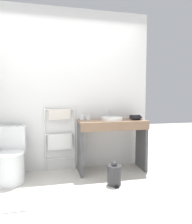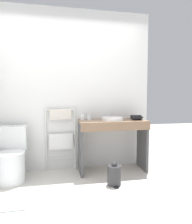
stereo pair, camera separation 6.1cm
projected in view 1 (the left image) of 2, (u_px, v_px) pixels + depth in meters
ground_plane at (88, 212)px, 2.10m from camera, size 12.00×12.00×0.00m
wall_back at (73, 90)px, 3.36m from camera, size 2.61×0.12×2.64m
toilet at (11, 159)px, 2.85m from camera, size 0.39×0.53×0.79m
towel_radiator at (60, 133)px, 3.26m from camera, size 0.50×0.06×1.05m
vanity_counter at (112, 136)px, 3.22m from camera, size 1.08×0.47×0.84m
sink_basin at (112, 118)px, 3.21m from camera, size 0.35×0.35×0.06m
faucet at (109, 113)px, 3.39m from camera, size 0.02×0.10×0.16m
cup_near_wall at (82, 117)px, 3.25m from camera, size 0.07×0.07×0.09m
cup_near_edge at (89, 117)px, 3.24m from camera, size 0.08×0.08×0.08m
hair_dryer at (136, 117)px, 3.25m from camera, size 0.19×0.17×0.08m
trash_bin at (114, 174)px, 2.76m from camera, size 0.19×0.22×0.33m
bath_mat at (2, 205)px, 2.23m from camera, size 0.56×0.36×0.01m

